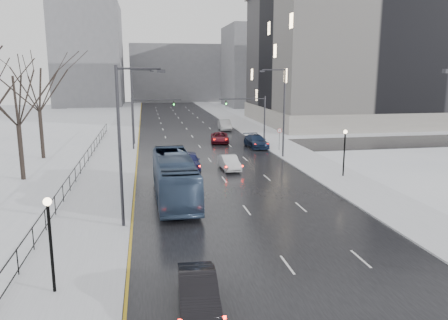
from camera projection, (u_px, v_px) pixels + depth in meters
road at (191, 135)px, 67.39m from camera, size 16.00×150.00×0.04m
cross_road at (201, 148)px, 55.82m from camera, size 130.00×10.00×0.04m
sidewalk_left at (121, 136)px, 65.55m from camera, size 5.00×150.00×0.16m
sidewalk_right at (257, 133)px, 69.20m from camera, size 5.00×150.00×0.16m
park_strip at (55, 138)px, 63.91m from camera, size 14.00×150.00×0.12m
tree_park_d at (24, 181)px, 39.23m from camera, size 8.75×8.75×12.50m
tree_park_e at (44, 159)px, 48.80m from camera, size 9.45×9.45×13.50m
iron_fence at (72, 179)px, 36.02m from camera, size 0.06×70.00×1.30m
streetlight_r_mid at (282, 108)px, 48.40m from camera, size 2.95×0.25×10.00m
streetlight_l_near at (123, 139)px, 26.28m from camera, size 2.95×0.25×10.00m
streetlight_l_far at (134, 103)px, 57.14m from camera, size 2.95×0.25×10.00m
lamppost_l at (50, 231)px, 18.61m from camera, size 0.36×0.36×4.28m
lamppost_r_mid at (345, 146)px, 39.79m from camera, size 0.36×0.36×4.28m
mast_signal_right at (257, 115)px, 56.27m from camera, size 6.10×0.33×6.50m
mast_signal_left at (141, 117)px, 53.73m from camera, size 6.10×0.33×6.50m
no_uturn_sign at (279, 133)px, 53.10m from camera, size 0.60×0.06×2.70m
civic_building at (367, 63)px, 82.81m from camera, size 41.00×31.00×24.80m
bldg_far_right at (269, 66)px, 123.10m from camera, size 24.00×20.00×22.00m
bldg_far_left at (89, 56)px, 123.46m from camera, size 18.00×22.00×28.00m
bldg_far_center at (177, 73)px, 143.44m from camera, size 30.00×18.00×18.00m
sedan_left_near at (198, 292)px, 17.88m from camera, size 1.76×4.55×1.48m
bus at (174, 177)px, 33.22m from camera, size 3.00×12.14×3.37m
sedan_center_near at (190, 161)px, 43.64m from camera, size 2.13×4.98×1.68m
sedan_right_near at (229, 163)px, 43.23m from camera, size 1.74×4.42×1.43m
sedan_right_cross at (220, 138)px, 59.63m from camera, size 2.96×5.34×1.41m
sedan_right_far at (256, 141)px, 55.99m from camera, size 2.54×5.59×1.59m
sedan_right_distant at (225, 125)px, 72.42m from camera, size 2.04×5.22×1.69m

